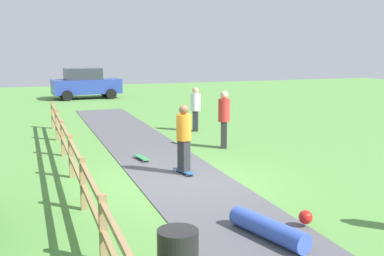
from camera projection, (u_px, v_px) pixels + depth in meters
name	position (u px, v px, depth m)	size (l,w,h in m)	color
ground_plane	(184.00, 181.00, 11.83)	(60.00, 60.00, 0.00)	#568E42
asphalt_path	(184.00, 181.00, 11.83)	(2.40, 28.00, 0.02)	#515156
wooden_fence	(76.00, 163.00, 10.86)	(0.12, 18.12, 1.10)	#997A51
skater_riding	(184.00, 136.00, 12.28)	(0.46, 0.82, 1.80)	#265999
skater_fallen	(271.00, 228.00, 8.28)	(1.45, 1.70, 0.36)	blue
skateboard_loose	(142.00, 158.00, 13.94)	(0.33, 0.82, 0.08)	#338C4C
bystander_red	(224.00, 116.00, 15.49)	(0.50, 0.50, 1.88)	#2D2D33
bystander_white	(195.00, 107.00, 18.59)	(0.51, 0.51, 1.72)	#2D2D33
parked_car_blue	(86.00, 83.00, 30.03)	(4.31, 2.24, 1.92)	#283D99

